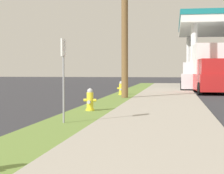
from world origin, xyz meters
TOP-DOWN VIEW (x-y plane):
  - fire_hydrant_second at (0.70, 12.14)m, footprint 0.42×0.38m
  - fire_hydrant_third at (0.59, 20.60)m, footprint 0.42×0.37m
  - street_sign_post at (0.68, 9.09)m, footprint 0.05×0.36m
  - car_black_by_near_pump at (7.65, 35.41)m, footprint 2.02×4.53m
  - truck_red_at_forecourt at (5.62, 25.51)m, footprint 2.54×6.53m
  - truck_silver_at_far_bay at (5.03, 28.26)m, footprint 2.45×5.52m

SIDE VIEW (x-z plane):
  - fire_hydrant_second at x=0.70m, z-range 0.07..0.82m
  - fire_hydrant_third at x=0.59m, z-range 0.07..0.82m
  - car_black_by_near_pump at x=7.65m, z-range -0.07..1.51m
  - truck_silver_at_far_bay at x=5.03m, z-range -0.07..1.90m
  - truck_red_at_forecourt at x=5.62m, z-range -0.07..3.04m
  - street_sign_post at x=0.68m, z-range 0.57..2.69m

